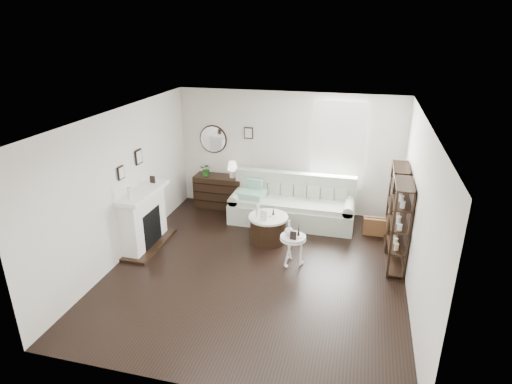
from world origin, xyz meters
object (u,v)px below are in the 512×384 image
(dresser, at_px, (220,191))
(pedestal_table, at_px, (293,239))
(drum_table, at_px, (268,228))
(sofa, at_px, (292,207))

(dresser, relative_size, pedestal_table, 2.04)
(drum_table, bearing_deg, dresser, 136.62)
(sofa, distance_m, pedestal_table, 1.79)
(dresser, relative_size, drum_table, 1.46)
(dresser, bearing_deg, pedestal_table, -45.58)
(dresser, bearing_deg, sofa, -12.25)
(dresser, height_order, pedestal_table, dresser)
(sofa, height_order, pedestal_table, sofa)
(pedestal_table, bearing_deg, dresser, 134.42)
(sofa, relative_size, drum_table, 3.40)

